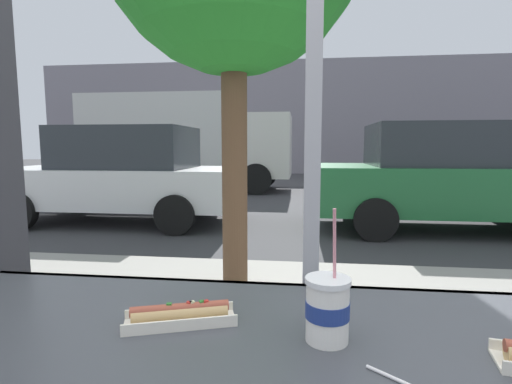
# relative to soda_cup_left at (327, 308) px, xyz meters

# --- Properties ---
(ground_plane) EXTENTS (60.00, 60.00, 0.00)m
(ground_plane) POSITION_rel_soda_cup_left_xyz_m (-0.03, 8.31, -1.03)
(ground_plane) COLOR #38383A
(sidewalk_strip) EXTENTS (16.00, 2.80, 0.13)m
(sidewalk_strip) POSITION_rel_soda_cup_left_xyz_m (-0.03, 1.91, -0.97)
(sidewalk_strip) COLOR gray
(sidewalk_strip) RESTS_ON ground
(window_wall) EXTENTS (2.92, 0.20, 2.90)m
(window_wall) POSITION_rel_soda_cup_left_xyz_m (-0.03, 0.39, 0.79)
(window_wall) COLOR #2D2D33
(window_wall) RESTS_ON ground
(building_facade_far) EXTENTS (28.00, 1.20, 5.70)m
(building_facade_far) POSITION_rel_soda_cup_left_xyz_m (-0.03, 19.68, 1.82)
(building_facade_far) COLOR gray
(building_facade_far) RESTS_ON ground
(soda_cup_left) EXTENTS (0.10, 0.10, 0.30)m
(soda_cup_left) POSITION_rel_soda_cup_left_xyz_m (0.00, 0.00, 0.00)
(soda_cup_left) COLOR white
(soda_cup_left) RESTS_ON window_counter
(hotdog_tray_near) EXTENTS (0.28, 0.17, 0.05)m
(hotdog_tray_near) POSITION_rel_soda_cup_left_xyz_m (-0.35, 0.04, -0.05)
(hotdog_tray_near) COLOR silver
(hotdog_tray_near) RESTS_ON window_counter
(parked_car_white) EXTENTS (4.33, 2.00, 1.73)m
(parked_car_white) POSITION_rel_soda_cup_left_xyz_m (-3.32, 5.85, -0.16)
(parked_car_white) COLOR silver
(parked_car_white) RESTS_ON ground
(parked_car_green) EXTENTS (4.32, 2.04, 1.75)m
(parked_car_green) POSITION_rel_soda_cup_left_xyz_m (2.30, 5.85, -0.14)
(parked_car_green) COLOR #236B38
(parked_car_green) RESTS_ON ground
(box_truck) EXTENTS (6.42, 2.44, 2.95)m
(box_truck) POSITION_rel_soda_cup_left_xyz_m (-3.81, 11.21, 0.58)
(box_truck) COLOR beige
(box_truck) RESTS_ON ground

